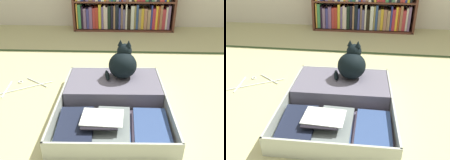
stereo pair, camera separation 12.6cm
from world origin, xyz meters
The scene contains 6 objects.
ground_plane centered at (0.00, 0.00, 0.00)m, with size 10.00×10.00×0.00m, color tan.
tatami_border centered at (0.00, 1.32, 0.00)m, with size 4.80×0.05×0.00m.
bookshelf centered at (0.07, 2.23, 0.38)m, with size 1.39×0.29×0.79m.
open_suitcase centered at (0.01, 0.29, 0.05)m, with size 0.73×0.90×0.12m.
black_cat centered at (0.07, 0.49, 0.23)m, with size 0.27×0.25×0.28m.
clothes_hanger centered at (-0.73, 0.51, 0.01)m, with size 0.40×0.32×0.01m.
Camera 1 is at (0.06, -1.07, 0.92)m, focal length 37.01 mm.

